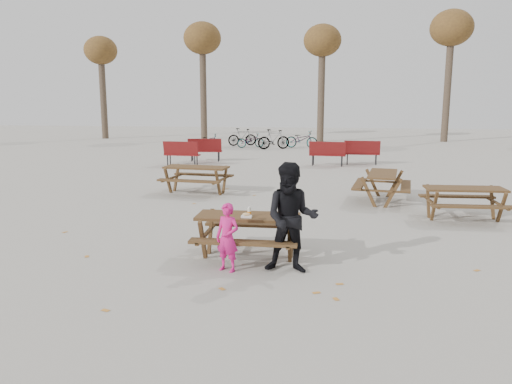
# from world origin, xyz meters

# --- Properties ---
(ground) EXTENTS (80.00, 80.00, 0.00)m
(ground) POSITION_xyz_m (0.00, 0.00, 0.00)
(ground) COLOR gray
(ground) RESTS_ON ground
(main_picnic_table) EXTENTS (1.80, 1.45, 0.78)m
(main_picnic_table) POSITION_xyz_m (0.00, 0.00, 0.59)
(main_picnic_table) COLOR #3B2615
(main_picnic_table) RESTS_ON ground
(food_tray) EXTENTS (0.18, 0.11, 0.03)m
(food_tray) POSITION_xyz_m (-0.00, -0.19, 0.79)
(food_tray) COLOR white
(food_tray) RESTS_ON main_picnic_table
(bread_roll) EXTENTS (0.14, 0.06, 0.05)m
(bread_roll) POSITION_xyz_m (-0.00, -0.19, 0.83)
(bread_roll) COLOR tan
(bread_roll) RESTS_ON food_tray
(soda_bottle) EXTENTS (0.07, 0.07, 0.17)m
(soda_bottle) POSITION_xyz_m (0.03, -0.07, 0.85)
(soda_bottle) COLOR silver
(soda_bottle) RESTS_ON main_picnic_table
(child) EXTENTS (0.48, 0.40, 1.13)m
(child) POSITION_xyz_m (-0.23, -0.72, 0.56)
(child) COLOR #D11A73
(child) RESTS_ON ground
(adult) EXTENTS (0.88, 0.69, 1.80)m
(adult) POSITION_xyz_m (0.80, -0.63, 0.90)
(adult) COLOR black
(adult) RESTS_ON ground
(picnic_table_east) EXTENTS (1.82, 1.49, 0.76)m
(picnic_table_east) POSITION_xyz_m (4.53, 3.45, 0.38)
(picnic_table_east) COLOR #3B2615
(picnic_table_east) RESTS_ON ground
(picnic_table_north) EXTENTS (2.03, 1.71, 0.80)m
(picnic_table_north) POSITION_xyz_m (-2.45, 5.84, 0.40)
(picnic_table_north) COLOR #3B2615
(picnic_table_north) RESTS_ON ground
(picnic_table_far) EXTENTS (1.76, 2.06, 0.79)m
(picnic_table_far) POSITION_xyz_m (2.89, 5.33, 0.40)
(picnic_table_far) COLOR #3B2615
(picnic_table_far) RESTS_ON ground
(park_bench_row) EXTENTS (9.08, 2.19, 1.03)m
(park_bench_row) POSITION_xyz_m (-1.08, 12.75, 0.52)
(park_bench_row) COLOR maroon
(park_bench_row) RESTS_ON ground
(bicycle_row) EXTENTS (7.05, 3.05, 1.10)m
(bicycle_row) POSITION_xyz_m (-2.28, 19.90, 0.49)
(bicycle_row) COLOR black
(bicycle_row) RESTS_ON ground
(tree_row) EXTENTS (32.17, 3.52, 8.26)m
(tree_row) POSITION_xyz_m (0.90, 25.15, 6.19)
(tree_row) COLOR #382B21
(tree_row) RESTS_ON ground
(fallen_leaves) EXTENTS (11.00, 11.00, 0.01)m
(fallen_leaves) POSITION_xyz_m (0.50, 2.50, 0.00)
(fallen_leaves) COLOR #BF792D
(fallen_leaves) RESTS_ON ground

